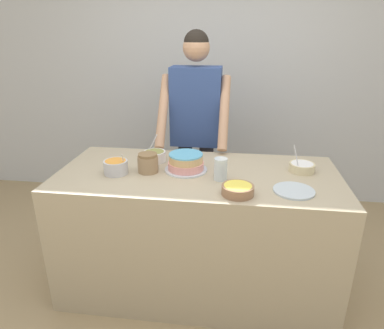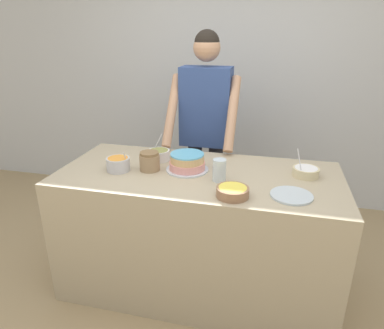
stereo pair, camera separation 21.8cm
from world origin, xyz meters
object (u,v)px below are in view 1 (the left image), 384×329
Objects in this scene: frosting_bowl_yellow at (238,189)px; ceramic_plate at (294,191)px; person_baker at (196,119)px; frosting_bowl_olive at (155,156)px; cake at (186,163)px; frosting_bowl_orange at (116,167)px; frosting_bowl_white at (302,167)px; stoneware_jar at (148,163)px; drinking_glass at (221,169)px.

frosting_bowl_yellow reaches higher than ceramic_plate.
person_baker reaches higher than frosting_bowl_olive.
person_baker is at bearing 91.76° from cake.
frosting_bowl_orange is at bearing -117.58° from person_baker.
frosting_bowl_white is 1.01m from stoneware_jar.
drinking_glass is at bearing -7.69° from stoneware_jar.
frosting_bowl_orange is 0.86× the size of frosting_bowl_olive.
frosting_bowl_yellow is 0.78× the size of ceramic_plate.
frosting_bowl_white is at bearing 7.96° from stoneware_jar.
frosting_bowl_white is at bearing 44.14° from frosting_bowl_yellow.
ceramic_plate is at bearing -53.44° from person_baker.
ceramic_plate is 0.93m from stoneware_jar.
frosting_bowl_white is 1.38× the size of stoneware_jar.
drinking_glass is at bearing -28.21° from frosting_bowl_olive.
stoneware_jar is (0.00, -0.19, 0.02)m from frosting_bowl_olive.
frosting_bowl_orange reaches higher than frosting_bowl_yellow.
frosting_bowl_white is 1.32× the size of drinking_glass.
frosting_bowl_yellow is (0.79, -0.20, -0.02)m from frosting_bowl_orange.
person_baker is at bearing 73.45° from stoneware_jar.
frosting_bowl_yellow is at bearing -135.86° from frosting_bowl_white.
frosting_bowl_white reaches higher than stoneware_jar.
frosting_bowl_white is 0.56m from drinking_glass.
drinking_glass is at bearing -72.43° from person_baker.
frosting_bowl_white is at bearing -37.83° from person_baker.
frosting_bowl_olive is at bearing 157.65° from ceramic_plate.
ceramic_plate is at bearing -6.33° from frosting_bowl_orange.
stoneware_jar is at bearing 16.48° from frosting_bowl_orange.
frosting_bowl_olive reaches higher than drinking_glass.
frosting_bowl_yellow is 0.33m from ceramic_plate.
person_baker is at bearing 109.95° from frosting_bowl_yellow.
cake is at bearing 14.52° from frosting_bowl_orange.
frosting_bowl_olive reaches higher than cake.
cake is 0.25m from stoneware_jar.
stoneware_jar is at bearing 155.96° from frosting_bowl_yellow.
cake is at bearing 12.90° from stoneware_jar.
frosting_bowl_white is at bearing 21.35° from drinking_glass.
person_baker is 0.92m from frosting_bowl_orange.
frosting_bowl_yellow is at bearing -70.05° from person_baker.
frosting_bowl_yellow is 1.37× the size of stoneware_jar.
cake is at bearing -29.30° from frosting_bowl_olive.
person_baker is 7.45× the size of ceramic_plate.
frosting_bowl_olive is (-0.25, 0.14, -0.01)m from cake.
drinking_glass is (-0.52, -0.20, 0.04)m from frosting_bowl_white.
cake is 2.10× the size of stoneware_jar.
drinking_glass is at bearing -0.49° from frosting_bowl_orange.
cake is at bearing 152.96° from drinking_glass.
cake is 0.28m from frosting_bowl_olive.
frosting_bowl_white is 0.34m from ceramic_plate.
person_baker reaches higher than frosting_bowl_yellow.
frosting_bowl_white is 0.58m from frosting_bowl_yellow.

